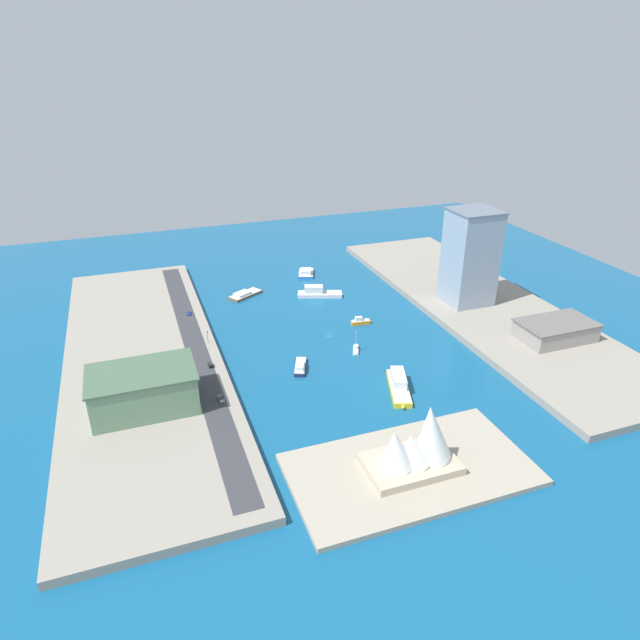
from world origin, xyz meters
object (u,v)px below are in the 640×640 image
Objects in this scene: water_taxi_orange at (361,321)px; tower_tall_glass at (470,257)px; barge_flat_brown at (245,294)px; ferry_yellow_fast at (399,384)px; patrol_launch_navy at (300,366)px; catamaran_blue at (306,273)px; ferry_white_commuter at (318,292)px; terminal_long_green at (143,389)px; traffic_light_waterfront at (207,335)px; carpark_squat_concrete at (556,330)px; sailboat_small_white at (356,349)px; opera_landmark at (416,445)px; sedan_silver at (221,398)px; suv_black at (211,365)px; hatchback_blue at (188,313)px.

tower_tall_glass reaches higher than water_taxi_orange.
barge_flat_brown is 0.76× the size of ferry_yellow_fast.
catamaran_blue is (-40.99, -114.28, 0.18)m from patrol_launch_navy.
ferry_yellow_fast is at bearing 89.11° from ferry_white_commuter.
traffic_light_waterfront is (-32.75, -46.81, -4.02)m from terminal_long_green.
traffic_light_waterfront is (163.93, -54.12, -0.31)m from carpark_squat_concrete.
sailboat_small_white is 0.27× the size of terminal_long_green.
ferry_white_commuter is 0.87× the size of opera_landmark.
ferry_white_commuter is at bearing -148.63° from traffic_light_waterfront.
sedan_silver is at bearing 31.74° from water_taxi_orange.
catamaran_blue is 4.10× the size of sedan_silver.
ferry_yellow_fast reaches higher than suv_black.
ferry_yellow_fast is (-40.00, 124.48, 1.50)m from barge_flat_brown.
water_taxi_orange is (-50.70, 58.88, 0.32)m from barge_flat_brown.
terminal_long_green is 9.07× the size of suv_black.
catamaran_blue is at bearing -134.02° from traffic_light_waterfront.
carpark_squat_concrete is 7.53× the size of hatchback_blue.
water_taxi_orange is at bearing -179.52° from traffic_light_waterfront.
patrol_launch_navy is at bearing 37.01° from water_taxi_orange.
carpark_squat_concrete is (-15.93, 55.43, -22.04)m from tower_tall_glass.
terminal_long_green is 108.54m from opera_landmark.
suv_black is at bearing 91.86° from hatchback_blue.
sedan_silver is at bearing 169.32° from terminal_long_green.
tower_tall_glass is at bearing -73.97° from carpark_squat_concrete.
terminal_long_green is at bearing -9.83° from ferry_yellow_fast.
opera_landmark is at bearing 110.94° from hatchback_blue.
catamaran_blue is 0.66× the size of ferry_yellow_fast.
carpark_squat_concrete is (-90.45, 98.93, 5.96)m from ferry_white_commuter.
ferry_white_commuter is 5.93× the size of sedan_silver.
carpark_squat_concrete is at bearing 132.44° from ferry_white_commuter.
carpark_squat_concrete reaches higher than catamaran_blue.
patrol_launch_navy is 0.46× the size of carpark_squat_concrete.
tower_tall_glass is (-80.04, -27.90, 29.29)m from sailboat_small_white.
sailboat_small_white is (5.52, 71.40, -1.29)m from ferry_white_commuter.
water_taxi_orange is at bearing -99.27° from ferry_yellow_fast.
water_taxi_orange is at bearing -142.99° from patrol_launch_navy.
ferry_white_commuter is at bearing 160.51° from barge_flat_brown.
tower_tall_glass is (-76.23, -66.22, 27.59)m from ferry_yellow_fast.
ferry_yellow_fast reaches higher than barge_flat_brown.
carpark_squat_concrete reaches higher than sailboat_small_white.
opera_landmark is (111.09, 59.44, 3.14)m from carpark_squat_concrete.
tower_tall_glass is 61.74m from carpark_squat_concrete.
hatchback_blue reaches higher than patrol_launch_navy.
patrol_launch_navy is 0.32× the size of tower_tall_glass.
tower_tall_glass is at bearing -162.51° from patrol_launch_navy.
patrol_launch_navy is at bearing 17.49° from tower_tall_glass.
opera_landmark is at bearing 82.66° from catamaran_blue.
tower_tall_glass is 8.21× the size of traffic_light_waterfront.
traffic_light_waterfront is 0.20× the size of opera_landmark.
patrol_launch_navy is 121.41m from catamaran_blue.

